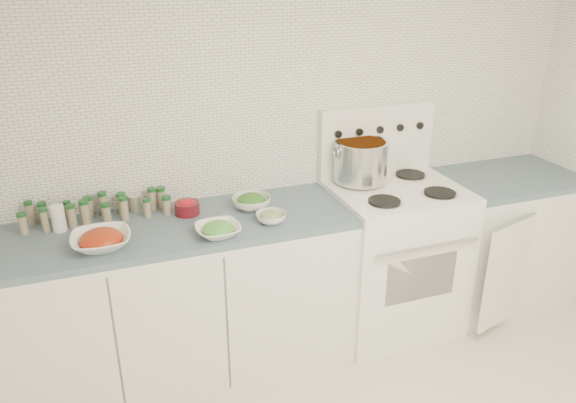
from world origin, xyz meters
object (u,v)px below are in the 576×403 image
object	(u,v)px
stove	(392,253)
bowl_tomato	(101,240)
bowl_snowpea	(218,230)
stock_pot	(361,159)

from	to	relation	value
stove	bowl_tomato	size ratio (longest dim) A/B	4.74
stove	bowl_tomato	world-z (taller)	stove
stove	bowl_snowpea	size ratio (longest dim) A/B	5.86
stove	bowl_snowpea	world-z (taller)	stove
stove	bowl_snowpea	distance (m)	1.22
bowl_snowpea	bowl_tomato	bearing A→B (deg)	173.19
bowl_tomato	stove	bearing A→B (deg)	4.22
stock_pot	bowl_snowpea	bearing A→B (deg)	-160.08
stove	bowl_snowpea	xyz separation A→B (m)	(-1.13, -0.19, 0.44)
bowl_snowpea	stove	bearing A→B (deg)	9.60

